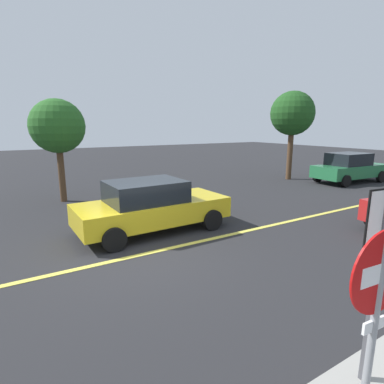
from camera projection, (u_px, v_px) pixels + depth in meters
name	position (u px, v px, depth m)	size (l,w,h in m)	color
ground_plane	(144.00, 254.00, 7.73)	(80.00, 80.00, 0.00)	#262628
lane_marking_centre	(237.00, 233.00, 9.24)	(28.00, 0.16, 0.01)	#E0D14C
stop_sign	(376.00, 311.00, 2.66)	(0.76, 0.08, 2.34)	gray
speed_limit_sign	(378.00, 255.00, 3.41)	(0.54, 0.08, 2.52)	#4C4C51
car_yellow_crossing	(151.00, 206.00, 9.31)	(4.62, 2.18, 1.57)	gold
car_green_far_lane	(350.00, 168.00, 17.47)	(4.60, 2.23, 1.67)	#236B3D
tree_left_verge	(57.00, 127.00, 12.53)	(2.19, 2.19, 4.24)	#513823
tree_centre_verge	(292.00, 114.00, 17.84)	(2.52, 2.52, 5.12)	#513823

